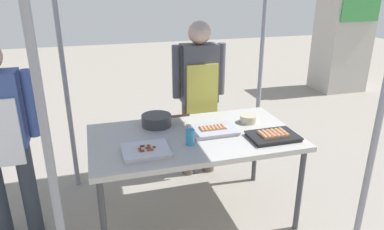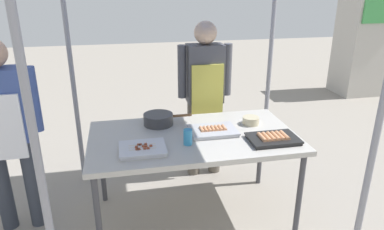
# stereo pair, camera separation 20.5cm
# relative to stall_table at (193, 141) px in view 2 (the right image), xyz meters

# --- Properties ---
(ground_plane) EXTENTS (18.00, 18.00, 0.00)m
(ground_plane) POSITION_rel_stall_table_xyz_m (0.00, 0.00, -0.70)
(ground_plane) COLOR gray
(stall_table) EXTENTS (1.60, 0.90, 0.75)m
(stall_table) POSITION_rel_stall_table_xyz_m (0.00, 0.00, 0.00)
(stall_table) COLOR #B7B2A8
(stall_table) RESTS_ON ground
(tray_grilled_sausages) EXTENTS (0.37, 0.27, 0.05)m
(tray_grilled_sausages) POSITION_rel_stall_table_xyz_m (0.16, 0.02, 0.07)
(tray_grilled_sausages) COLOR #ADADB2
(tray_grilled_sausages) RESTS_ON stall_table
(tray_meat_skewers) EXTENTS (0.33, 0.27, 0.04)m
(tray_meat_skewers) POSITION_rel_stall_table_xyz_m (-0.41, -0.19, 0.07)
(tray_meat_skewers) COLOR silver
(tray_meat_skewers) RESTS_ON stall_table
(tray_pork_links) EXTENTS (0.37, 0.26, 0.05)m
(tray_pork_links) POSITION_rel_stall_table_xyz_m (0.56, -0.22, 0.07)
(tray_pork_links) COLOR black
(tray_pork_links) RESTS_ON stall_table
(cooking_wok) EXTENTS (0.41, 0.25, 0.09)m
(cooking_wok) POSITION_rel_stall_table_xyz_m (-0.24, 0.28, 0.10)
(cooking_wok) COLOR #38383A
(cooking_wok) RESTS_ON stall_table
(condiment_bowl) EXTENTS (0.14, 0.14, 0.06)m
(condiment_bowl) POSITION_rel_stall_table_xyz_m (0.52, 0.13, 0.08)
(condiment_bowl) COLOR #BFB28C
(condiment_bowl) RESTS_ON stall_table
(drink_cup_near_edge) EXTENTS (0.07, 0.07, 0.12)m
(drink_cup_near_edge) POSITION_rel_stall_table_xyz_m (-0.07, -0.15, 0.11)
(drink_cup_near_edge) COLOR #338CBF
(drink_cup_near_edge) RESTS_ON stall_table
(vendor_woman) EXTENTS (0.52, 0.23, 1.54)m
(vendor_woman) POSITION_rel_stall_table_xyz_m (0.26, 0.70, 0.21)
(vendor_woman) COLOR #595147
(vendor_woman) RESTS_ON ground
(customer_nearby) EXTENTS (0.52, 0.22, 1.52)m
(customer_nearby) POSITION_rel_stall_table_xyz_m (-1.38, 0.16, 0.19)
(customer_nearby) COLOR #333842
(customer_nearby) RESTS_ON ground
(neighbor_stall_left) EXTENTS (0.80, 0.68, 1.78)m
(neighbor_stall_left) POSITION_rel_stall_table_xyz_m (3.59, 2.91, 0.20)
(neighbor_stall_left) COLOR #B7B2A8
(neighbor_stall_left) RESTS_ON ground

